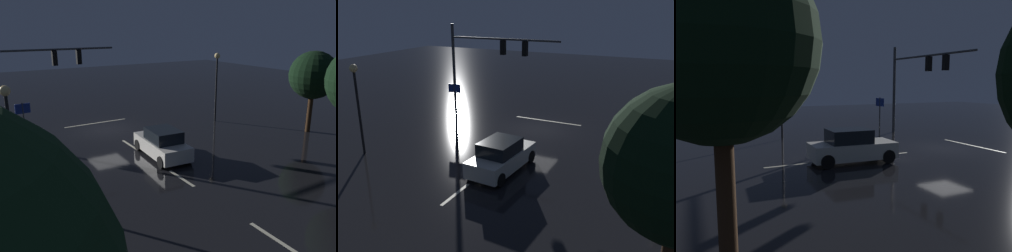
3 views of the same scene
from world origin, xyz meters
TOP-DOWN VIEW (x-y plane):
  - ground_plane at (0.00, 0.00)m, footprint 80.00×80.00m
  - traffic_signal_assembly at (4.57, -1.01)m, footprint 8.48×0.47m
  - lane_dash_far at (0.00, 4.00)m, footprint 0.16×2.20m
  - lane_dash_mid at (0.00, 10.00)m, footprint 0.16×2.20m
  - stop_bar at (0.00, -2.20)m, footprint 5.00×0.16m
  - car_approaching at (-0.75, 6.84)m, footprint 2.17×4.47m
  - street_lamp_right_kerb at (7.41, 8.28)m, footprint 0.44×0.44m
  - route_sign at (5.79, 1.23)m, footprint 0.90×0.17m

SIDE VIEW (x-z plane):
  - ground_plane at x=0.00m, z-range 0.00..0.00m
  - lane_dash_far at x=0.00m, z-range 0.00..0.01m
  - lane_dash_mid at x=0.00m, z-range 0.00..0.01m
  - stop_bar at x=0.00m, z-range 0.00..0.01m
  - car_approaching at x=-0.75m, z-range -0.05..1.65m
  - route_sign at x=5.79m, z-range 0.64..3.57m
  - street_lamp_right_kerb at x=7.41m, z-range 1.02..6.16m
  - traffic_signal_assembly at x=4.57m, z-range 1.20..8.04m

